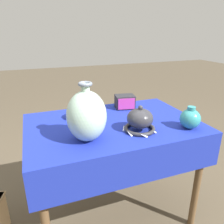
{
  "coord_description": "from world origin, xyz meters",
  "views": [
    {
      "loc": [
        -0.45,
        -1.18,
        1.27
      ],
      "look_at": [
        -0.05,
        -0.12,
        0.85
      ],
      "focal_mm": 35.0,
      "sensor_mm": 36.0,
      "label": 1
    }
  ],
  "objects_px": {
    "bowl_shallow_cobalt": "(76,113)",
    "vase_dome_bell": "(140,121)",
    "mosaic_tile_box": "(125,102)",
    "vase_tall_bulbous": "(87,116)",
    "jar_round_teal": "(190,119)"
  },
  "relations": [
    {
      "from": "bowl_shallow_cobalt",
      "to": "jar_round_teal",
      "type": "xyz_separation_m",
      "value": [
        0.59,
        -0.4,
        0.03
      ]
    },
    {
      "from": "mosaic_tile_box",
      "to": "bowl_shallow_cobalt",
      "type": "height_order",
      "value": "mosaic_tile_box"
    },
    {
      "from": "mosaic_tile_box",
      "to": "bowl_shallow_cobalt",
      "type": "relative_size",
      "value": 1.11
    },
    {
      "from": "mosaic_tile_box",
      "to": "bowl_shallow_cobalt",
      "type": "xyz_separation_m",
      "value": [
        -0.38,
        -0.07,
        -0.02
      ]
    },
    {
      "from": "vase_tall_bulbous",
      "to": "vase_dome_bell",
      "type": "relative_size",
      "value": 1.56
    },
    {
      "from": "vase_tall_bulbous",
      "to": "bowl_shallow_cobalt",
      "type": "distance_m",
      "value": 0.34
    },
    {
      "from": "vase_dome_bell",
      "to": "jar_round_teal",
      "type": "distance_m",
      "value": 0.3
    },
    {
      "from": "mosaic_tile_box",
      "to": "bowl_shallow_cobalt",
      "type": "distance_m",
      "value": 0.38
    },
    {
      "from": "vase_tall_bulbous",
      "to": "vase_dome_bell",
      "type": "xyz_separation_m",
      "value": [
        0.31,
        0.01,
        -0.08
      ]
    },
    {
      "from": "vase_tall_bulbous",
      "to": "vase_dome_bell",
      "type": "bearing_deg",
      "value": 1.09
    },
    {
      "from": "bowl_shallow_cobalt",
      "to": "vase_dome_bell",
      "type": "bearing_deg",
      "value": -46.95
    },
    {
      "from": "bowl_shallow_cobalt",
      "to": "vase_tall_bulbous",
      "type": "bearing_deg",
      "value": -91.7
    },
    {
      "from": "vase_tall_bulbous",
      "to": "bowl_shallow_cobalt",
      "type": "bearing_deg",
      "value": 88.3
    },
    {
      "from": "vase_tall_bulbous",
      "to": "vase_dome_bell",
      "type": "height_order",
      "value": "vase_tall_bulbous"
    },
    {
      "from": "vase_dome_bell",
      "to": "jar_round_teal",
      "type": "xyz_separation_m",
      "value": [
        0.29,
        -0.07,
        -0.0
      ]
    }
  ]
}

